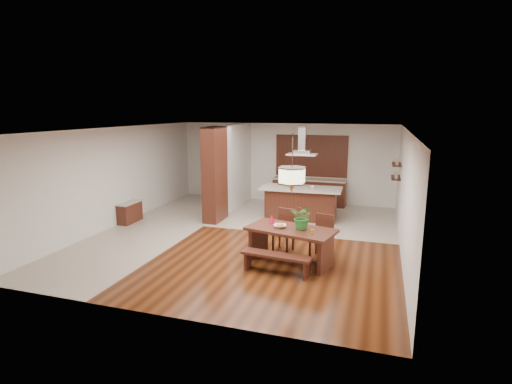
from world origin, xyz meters
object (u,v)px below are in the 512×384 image
(foliage_plant, at_px, (303,217))
(microwave, at_px, (289,174))
(range_hood, at_px, (302,141))
(dining_table, at_px, (291,237))
(island_cup, at_px, (313,187))
(hallway_console, at_px, (130,212))
(dining_bench, at_px, (276,264))
(dining_chair_right, at_px, (321,237))
(kitchen_island, at_px, (301,203))
(dining_chair_left, at_px, (283,231))
(pendant_lantern, at_px, (292,164))
(fruit_bowl, at_px, (280,226))

(foliage_plant, relative_size, microwave, 1.03)
(range_hood, bearing_deg, foliage_plant, -78.39)
(dining_table, relative_size, island_cup, 18.72)
(hallway_console, bearing_deg, range_hood, 21.72)
(dining_table, distance_m, microwave, 5.89)
(dining_bench, bearing_deg, dining_chair_right, 56.24)
(dining_bench, relative_size, kitchen_island, 0.60)
(dining_chair_right, bearing_deg, dining_chair_left, -178.24)
(dining_table, distance_m, dining_chair_right, 0.77)
(hallway_console, bearing_deg, dining_chair_left, -11.51)
(dining_bench, relative_size, foliage_plant, 2.72)
(pendant_lantern, bearing_deg, dining_bench, -103.21)
(dining_chair_left, height_order, range_hood, range_hood)
(hallway_console, relative_size, pendant_lantern, 0.67)
(dining_bench, relative_size, range_hood, 1.68)
(dining_bench, xyz_separation_m, pendant_lantern, (0.16, 0.68, 2.03))
(dining_bench, xyz_separation_m, fruit_bowl, (-0.09, 0.66, 0.63))
(foliage_plant, xyz_separation_m, fruit_bowl, (-0.51, -0.03, -0.24))
(microwave, bearing_deg, hallway_console, -116.60)
(foliage_plant, bearing_deg, island_cup, 96.10)
(dining_chair_right, bearing_deg, dining_bench, -108.80)
(fruit_bowl, height_order, island_cup, island_cup)
(fruit_bowl, relative_size, microwave, 0.53)
(kitchen_island, xyz_separation_m, microwave, (-0.86, 2.04, 0.57))
(dining_bench, height_order, fruit_bowl, fruit_bowl)
(dining_bench, bearing_deg, pendant_lantern, 76.79)
(kitchen_island, bearing_deg, dining_table, -84.26)
(hallway_console, xyz_separation_m, dining_chair_right, (6.01, -1.25, 0.19))
(dining_bench, xyz_separation_m, foliage_plant, (0.41, 0.69, 0.87))
(hallway_console, height_order, microwave, microwave)
(microwave, bearing_deg, island_cup, -41.02)
(dining_chair_left, bearing_deg, dining_chair_right, -2.44)
(hallway_console, relative_size, fruit_bowl, 3.10)
(dining_chair_right, bearing_deg, pendant_lantern, -127.53)
(hallway_console, xyz_separation_m, dining_bench, (5.25, -2.40, -0.10))
(dining_table, bearing_deg, dining_bench, -103.21)
(range_hood, relative_size, microwave, 1.67)
(dining_table, xyz_separation_m, dining_chair_right, (0.60, 0.46, -0.08))
(pendant_lantern, bearing_deg, dining_chair_right, 37.50)
(dining_bench, bearing_deg, dining_chair_left, 97.35)
(kitchen_island, distance_m, range_hood, 1.94)
(island_cup, relative_size, microwave, 0.21)
(dining_chair_right, bearing_deg, fruit_bowl, -135.78)
(dining_chair_left, xyz_separation_m, dining_chair_right, (0.94, -0.22, -0.01))
(dining_chair_right, height_order, foliage_plant, foliage_plant)
(dining_chair_left, height_order, pendant_lantern, pendant_lantern)
(dining_table, relative_size, range_hood, 2.33)
(hallway_console, height_order, dining_table, dining_table)
(dining_bench, bearing_deg, microwave, 100.67)
(pendant_lantern, bearing_deg, foliage_plant, 2.39)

